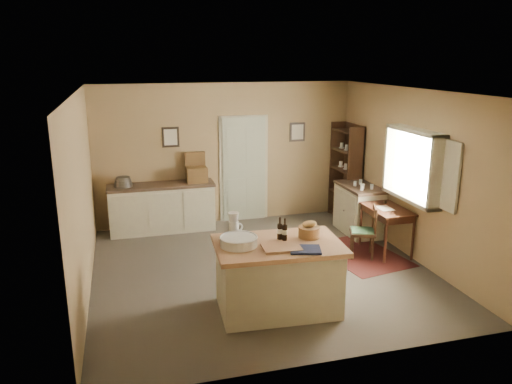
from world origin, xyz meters
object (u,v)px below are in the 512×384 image
right_cabinet (359,209)px  writing_desk (387,214)px  sideboard (163,206)px  work_island (277,275)px  shelving_unit (347,172)px  desk_chair (362,232)px

right_cabinet → writing_desk: bearing=-90.0°
writing_desk → sideboard: bearing=149.5°
work_island → shelving_unit: size_ratio=0.86×
sideboard → right_cabinet: size_ratio=1.85×
work_island → writing_desk: work_island is taller
work_island → right_cabinet: size_ratio=1.57×
shelving_unit → work_island: bearing=-127.5°
desk_chair → shelving_unit: size_ratio=0.44×
desk_chair → work_island: bearing=-123.1°
sideboard → shelving_unit: size_ratio=1.02×
right_cabinet → shelving_unit: (0.15, 0.85, 0.49)m
work_island → desk_chair: (1.86, 1.31, -0.06)m
work_island → sideboard: (-1.15, 3.44, -0.00)m
shelving_unit → writing_desk: bearing=-94.7°
right_cabinet → shelving_unit: 1.00m
writing_desk → shelving_unit: shelving_unit is taller
work_island → desk_chair: bearing=38.7°
sideboard → shelving_unit: 3.67m
work_island → right_cabinet: work_island is taller
sideboard → desk_chair: size_ratio=2.32×
sideboard → right_cabinet: bearing=-16.8°
desk_chair → shelving_unit: (0.62, 1.93, 0.53)m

